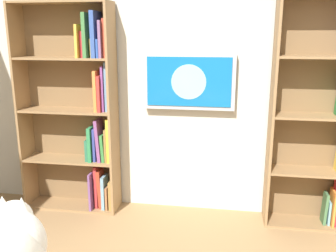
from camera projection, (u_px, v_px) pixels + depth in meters
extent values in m
cube|color=beige|center=(189.00, 71.00, 3.37)|extent=(4.52, 0.06, 2.70)
cube|color=#937047|center=(272.00, 115.00, 3.16)|extent=(0.02, 0.28, 2.01)
cube|color=brown|center=(315.00, 113.00, 3.23)|extent=(0.80, 0.01, 2.01)
cube|color=#937047|center=(308.00, 223.00, 3.35)|extent=(0.75, 0.27, 0.02)
cube|color=#937047|center=(313.00, 172.00, 3.22)|extent=(0.75, 0.27, 0.02)
cube|color=#937047|center=(319.00, 117.00, 3.10)|extent=(0.75, 0.27, 0.02)
cube|color=#937047|center=(325.00, 57.00, 2.98)|extent=(0.75, 0.27, 0.02)
cube|color=red|center=(336.00, 202.00, 3.25)|extent=(0.04, 0.14, 0.43)
cube|color=orange|center=(332.00, 207.00, 3.27)|extent=(0.02, 0.17, 0.32)
cube|color=#6FA4B2|center=(328.00, 212.00, 3.30)|extent=(0.02, 0.12, 0.22)
cube|color=#437147|center=(325.00, 208.00, 3.30)|extent=(0.03, 0.13, 0.29)
cube|color=#937047|center=(113.00, 112.00, 3.39)|extent=(0.02, 0.28, 1.96)
cube|color=#937047|center=(24.00, 109.00, 3.53)|extent=(0.02, 0.28, 1.96)
cube|color=brown|center=(73.00, 108.00, 3.59)|extent=(0.92, 0.01, 1.96)
cube|color=#937047|center=(74.00, 205.00, 3.69)|extent=(0.87, 0.27, 0.02)
cube|color=#937047|center=(71.00, 159.00, 3.58)|extent=(0.87, 0.27, 0.02)
cube|color=#937047|center=(68.00, 110.00, 3.46)|extent=(0.87, 0.27, 0.02)
cube|color=#937047|center=(64.00, 58.00, 3.34)|extent=(0.87, 0.27, 0.02)
cube|color=#937047|center=(60.00, 2.00, 3.22)|extent=(0.87, 0.27, 0.02)
cube|color=olive|center=(112.00, 194.00, 3.59)|extent=(0.03, 0.17, 0.29)
cube|color=#99643E|center=(109.00, 196.00, 3.60)|extent=(0.02, 0.19, 0.23)
cube|color=#709BAE|center=(105.00, 192.00, 3.59)|extent=(0.03, 0.16, 0.33)
cube|color=#AC3925|center=(101.00, 188.00, 3.60)|extent=(0.06, 0.14, 0.38)
cube|color=#B13134|center=(98.00, 186.00, 3.61)|extent=(0.03, 0.15, 0.42)
cube|color=#734980|center=(93.00, 189.00, 3.60)|extent=(0.02, 0.22, 0.37)
cube|color=gold|center=(110.00, 140.00, 3.45)|extent=(0.03, 0.15, 0.42)
cube|color=olive|center=(107.00, 145.00, 3.48)|extent=(0.02, 0.15, 0.31)
cube|color=#367F3B|center=(104.00, 147.00, 3.49)|extent=(0.04, 0.17, 0.26)
cube|color=#824980|center=(100.00, 140.00, 3.48)|extent=(0.05, 0.18, 0.40)
cube|color=#35418D|center=(96.00, 144.00, 3.49)|extent=(0.02, 0.14, 0.32)
cube|color=#2D7E49|center=(92.00, 143.00, 3.49)|extent=(0.03, 0.18, 0.33)
cube|color=#2C6E4F|center=(89.00, 149.00, 3.52)|extent=(0.02, 0.16, 0.21)
cube|color=#678EAE|center=(108.00, 87.00, 3.34)|extent=(0.04, 0.13, 0.45)
cube|color=#864488|center=(104.00, 89.00, 3.34)|extent=(0.02, 0.14, 0.41)
cube|color=#BA342E|center=(101.00, 93.00, 3.35)|extent=(0.03, 0.19, 0.33)
cube|color=orange|center=(98.00, 91.00, 3.36)|extent=(0.03, 0.19, 0.37)
cube|color=#AF3C29|center=(106.00, 38.00, 3.23)|extent=(0.03, 0.15, 0.34)
cube|color=slate|center=(103.00, 39.00, 3.23)|extent=(0.02, 0.21, 0.32)
cube|color=#294C9E|center=(100.00, 48.00, 3.24)|extent=(0.02, 0.20, 0.16)
cube|color=#345299|center=(96.00, 35.00, 3.23)|extent=(0.04, 0.23, 0.40)
cube|color=yellow|center=(93.00, 48.00, 3.28)|extent=(0.02, 0.14, 0.17)
cube|color=#3F773E|center=(88.00, 35.00, 3.23)|extent=(0.03, 0.20, 0.39)
cube|color=red|center=(84.00, 44.00, 3.27)|extent=(0.04, 0.13, 0.23)
cube|color=gold|center=(80.00, 41.00, 3.26)|extent=(0.03, 0.21, 0.29)
cube|color=#B7B7BC|center=(189.00, 81.00, 3.32)|extent=(0.83, 0.06, 0.51)
cube|color=#146BB2|center=(189.00, 82.00, 3.28)|extent=(0.76, 0.01, 0.44)
cylinder|color=#8CCCEA|center=(189.00, 82.00, 3.28)|extent=(0.31, 0.00, 0.31)
ellipsoid|color=silver|center=(7.00, 245.00, 1.27)|extent=(0.27, 0.25, 0.27)
sphere|color=silver|center=(14.00, 219.00, 1.31)|extent=(0.13, 0.13, 0.13)
cone|color=silver|center=(22.00, 207.00, 1.29)|extent=(0.06, 0.06, 0.07)
cone|color=silver|center=(3.00, 205.00, 1.30)|extent=(0.06, 0.06, 0.07)
cone|color=beige|center=(21.00, 209.00, 1.29)|extent=(0.03, 0.03, 0.05)
cone|color=beige|center=(2.00, 207.00, 1.30)|extent=(0.03, 0.03, 0.05)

